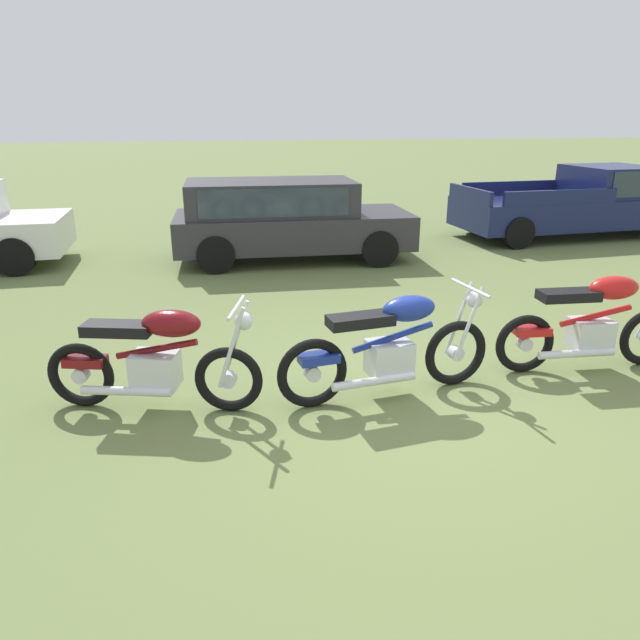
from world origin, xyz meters
TOP-DOWN VIEW (x-y plane):
  - ground_plane at (0.00, 0.00)m, footprint 120.00×120.00m
  - motorcycle_maroon at (-2.21, 0.23)m, footprint 1.91×0.84m
  - motorcycle_blue at (-0.09, 0.06)m, footprint 2.13×0.68m
  - motorcycle_red at (2.14, 0.20)m, footprint 1.99×0.64m
  - car_charcoal at (-0.21, 5.77)m, footprint 4.31×2.05m
  - pickup_truck_navy at (6.55, 6.60)m, footprint 5.13×2.07m

SIDE VIEW (x-z plane):
  - ground_plane at x=0.00m, z-range 0.00..0.00m
  - motorcycle_maroon at x=-2.21m, z-range -0.03..0.99m
  - motorcycle_blue at x=-0.09m, z-range -0.02..1.00m
  - motorcycle_red at x=2.14m, z-range -0.02..1.00m
  - pickup_truck_navy at x=6.55m, z-range 0.01..1.50m
  - car_charcoal at x=-0.21m, z-range 0.12..1.55m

